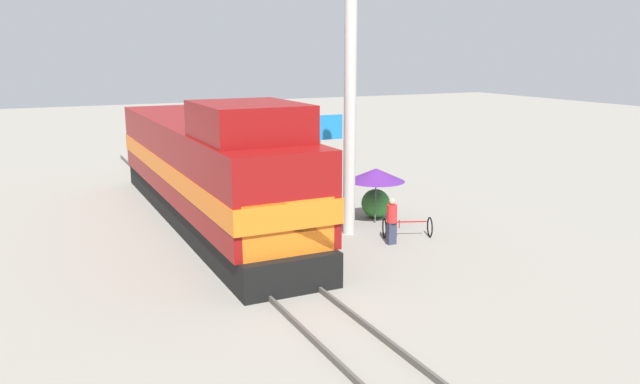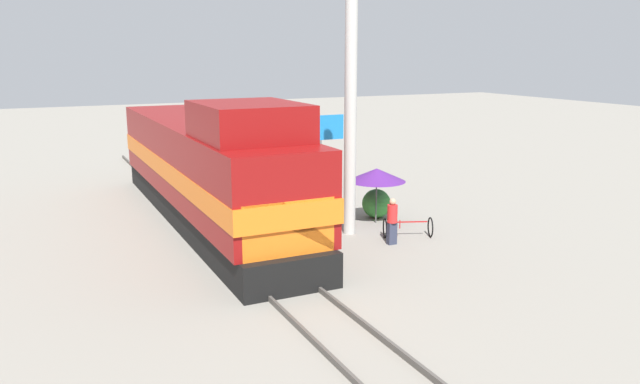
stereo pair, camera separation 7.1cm
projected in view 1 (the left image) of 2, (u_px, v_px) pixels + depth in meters
ground_plane at (239, 248)px, 20.44m from camera, size 120.00×120.00×0.00m
rail_near at (218, 249)px, 20.12m from camera, size 0.08×40.24×0.15m
rail_far at (260, 243)px, 20.73m from camera, size 0.08×40.24×0.15m
locomotive at (208, 170)px, 22.92m from camera, size 3.12×16.90×4.84m
utility_pole at (350, 87)px, 21.00m from camera, size 1.80×0.42×10.16m
vendor_umbrella at (376, 175)px, 23.07m from camera, size 2.15×2.15×2.09m
billboard_sign at (319, 134)px, 27.31m from camera, size 2.28×0.12×3.58m
shrub_cluster at (376, 203)px, 24.12m from camera, size 1.12×1.12×1.12m
person_bystander at (392, 220)px, 20.71m from camera, size 0.34×0.34×1.57m
bicycle at (407, 227)px, 21.58m from camera, size 1.79×1.26×0.70m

